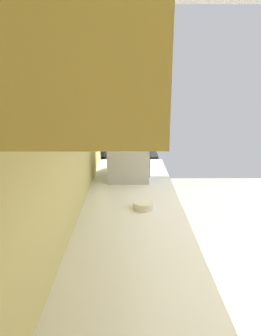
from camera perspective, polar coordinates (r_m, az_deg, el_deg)
name	(u,v)px	position (r m, az deg, el deg)	size (l,w,h in m)	color
wall_back	(72,145)	(1.84, -11.52, 4.43)	(4.15, 0.12, 2.57)	#DECF7B
counter_run	(131,307)	(1.79, 0.19, -25.81)	(3.15, 0.65, 0.90)	#D9C16D
upper_cabinets	(99,22)	(1.36, -6.28, 26.71)	(2.04, 0.34, 0.64)	#DBBE6B
oven_range	(130,187)	(3.46, -0.11, -3.76)	(0.71, 0.62, 1.08)	black
microwave	(129,158)	(2.44, -0.38, 2.00)	(0.52, 0.33, 0.30)	#B7BABF
bowl	(143,205)	(1.81, 2.52, -7.26)	(0.13, 0.13, 0.05)	silver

